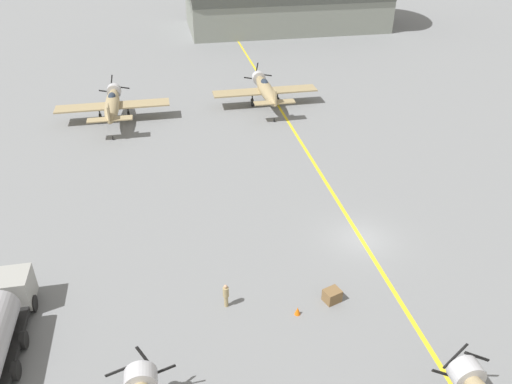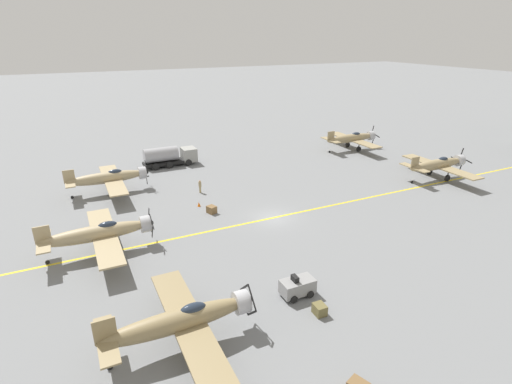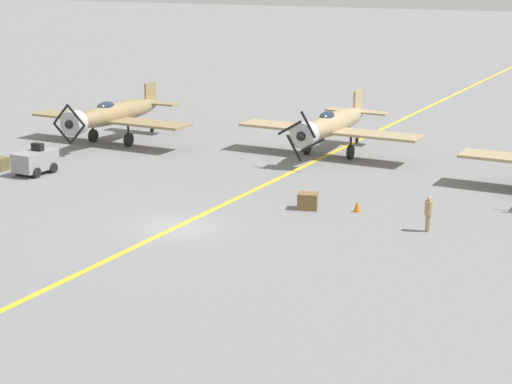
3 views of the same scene
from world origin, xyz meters
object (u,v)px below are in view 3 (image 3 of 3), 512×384
object	(u,v)px
tow_tractor	(35,161)
traffic_cone	(357,206)
supply_crate_mid_lane	(308,201)
ground_crew_walking	(429,212)
airplane_near_right	(113,114)
airplane_near_center	(331,125)

from	to	relation	value
tow_tractor	traffic_cone	world-z (taller)	tow_tractor
supply_crate_mid_lane	ground_crew_walking	bearing A→B (deg)	172.93
ground_crew_walking	traffic_cone	bearing A→B (deg)	-20.35
airplane_near_right	airplane_near_center	world-z (taller)	same
airplane_near_right	airplane_near_center	size ratio (longest dim) A/B	1.00
airplane_near_center	traffic_cone	world-z (taller)	airplane_near_center
airplane_near_center	traffic_cone	bearing A→B (deg)	105.27
airplane_near_center	traffic_cone	xyz separation A→B (m)	(-6.27, 11.27, -1.74)
ground_crew_walking	traffic_cone	size ratio (longest dim) A/B	3.04
ground_crew_walking	supply_crate_mid_lane	size ratio (longest dim) A/B	1.70
tow_tractor	ground_crew_walking	bearing A→B (deg)	179.83
ground_crew_walking	supply_crate_mid_lane	xyz separation A→B (m)	(6.45, -0.80, -0.50)
airplane_near_center	ground_crew_walking	xyz separation A→B (m)	(-10.34, 12.78, -1.10)
airplane_near_right	airplane_near_center	xyz separation A→B (m)	(-14.68, -3.41, 0.00)
tow_tractor	ground_crew_walking	world-z (taller)	tow_tractor
airplane_near_center	traffic_cone	size ratio (longest dim) A/B	21.82
traffic_cone	ground_crew_walking	bearing A→B (deg)	159.65
tow_tractor	supply_crate_mid_lane	bearing A→B (deg)	-177.56
airplane_near_right	supply_crate_mid_lane	bearing A→B (deg)	151.98
supply_crate_mid_lane	airplane_near_center	bearing A→B (deg)	-72.02
traffic_cone	airplane_near_right	bearing A→B (deg)	-20.58
supply_crate_mid_lane	traffic_cone	distance (m)	2.49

